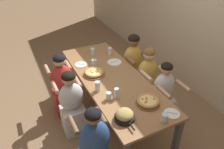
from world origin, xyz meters
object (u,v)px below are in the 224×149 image
Objects in this scene: pizza_board_second at (94,73)px; diner_far_midleft at (132,66)px; skillet_bowl at (124,116)px; empty_plate_a at (114,62)px; cocktail_glass_blue at (94,63)px; drinking_glass_a at (109,96)px; drinking_glass_b at (98,87)px; diner_far_center at (147,81)px; pizza_board_main at (148,101)px; drinking_glass_e at (164,118)px; drinking_glass_c at (116,94)px; diner_near_right at (95,149)px; drinking_glass_d at (93,52)px; drinking_glass_f at (110,52)px; diner_near_center at (72,105)px; diner_near_midleft at (63,88)px; diner_far_midright at (162,96)px; empty_plate_b at (81,65)px; empty_plate_c at (172,114)px.

diner_far_midleft is (-0.29, 0.87, -0.27)m from pizza_board_second.
skillet_bowl is 1.33m from empty_plate_a.
skillet_bowl is 2.74× the size of cocktail_glass_blue.
drinking_glass_b is at bearing -166.57° from drinking_glass_a.
drinking_glass_b is 1.07m from diner_far_center.
skillet_bowl is (0.12, -0.40, 0.03)m from pizza_board_main.
cocktail_glass_blue is 1.23× the size of drinking_glass_e.
diner_near_right is (0.44, -0.50, -0.34)m from drinking_glass_c.
pizza_board_second is 2.29× the size of drinking_glass_b.
drinking_glass_d is 0.87× the size of drinking_glass_f.
drinking_glass_b reaches higher than empty_plate_a.
diner_near_right is at bearing -21.58° from drinking_glass_d.
diner_far_center is (0.37, 0.43, -0.28)m from empty_plate_a.
diner_far_midleft reaches higher than diner_near_center.
drinking_glass_d is 1.91m from drinking_glass_e.
diner_near_midleft is at bearing -152.55° from drinking_glass_e.
empty_plate_a is at bearing 54.94° from diner_near_right.
drinking_glass_f is 0.12× the size of diner_far_midright.
diner_near_midleft is (-0.90, -0.39, -0.34)m from drinking_glass_a.
skillet_bowl is 1.31m from diner_far_center.
diner_near_center is (0.03, -1.32, -0.02)m from diner_far_center.
pizza_board_main is 1.37m from empty_plate_b.
drinking_glass_d is 0.11× the size of diner_far_midright.
cocktail_glass_blue is 0.11× the size of diner_near_right.
skillet_bowl reaches higher than pizza_board_main.
diner_far_midright is (-0.60, 0.36, -0.30)m from empty_plate_c.
drinking_glass_b is 0.84m from diner_near_right.
empty_plate_a is at bearing 175.40° from pizza_board_main.
drinking_glass_e is 0.89m from diner_near_right.
empty_plate_c is 0.17× the size of diner_near_right.
diner_far_center reaches higher than diner_far_midright.
diner_far_center is at bearing 133.28° from skillet_bowl.
drinking_glass_b is 1.30× the size of drinking_glass_d.
drinking_glass_a is (-0.59, -0.57, 0.05)m from empty_plate_c.
drinking_glass_f is (-0.12, 0.59, 0.05)m from empty_plate_b.
empty_plate_a is at bearing -10.72° from drinking_glass_f.
skillet_bowl is 0.59m from empty_plate_c.
diner_far_midleft is 1.08× the size of diner_near_center.
drinking_glass_f reaches higher than empty_plate_c.
drinking_glass_c is 0.74m from diner_near_right.
drinking_glass_a is 1.29m from drinking_glass_d.
diner_near_right is (-0.14, -0.96, -0.28)m from empty_plate_c.
cocktail_glass_blue is 1.49m from diner_near_right.
diner_far_center reaches higher than pizza_board_second.
empty_plate_a is 1.47m from drinking_glass_e.
diner_near_right reaches higher than drinking_glass_c.
diner_near_center is (0.70, -0.95, -0.35)m from drinking_glass_f.
pizza_board_second is 3.21× the size of drinking_glass_a.
diner_near_midleft is 1.02× the size of diner_near_center.
diner_near_midleft is at bearing -153.23° from drinking_glass_b.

